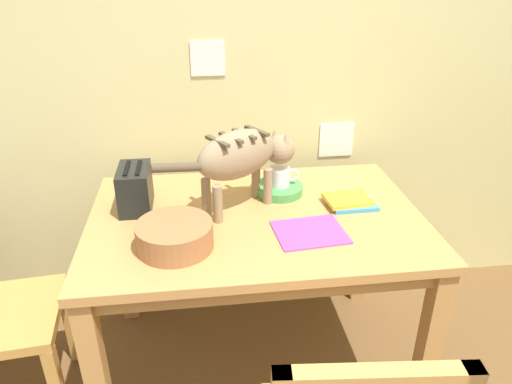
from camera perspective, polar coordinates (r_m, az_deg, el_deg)
wall_rear at (r=2.24m, az=0.47°, el=16.08°), size 5.21×0.11×2.50m
dining_table at (r=1.89m, az=-0.00°, el=-5.18°), size 1.29×0.86×0.75m
cat at (r=1.82m, az=-1.51°, el=4.35°), size 0.56×0.38×0.32m
saucer_bowl at (r=2.01m, az=2.77°, el=0.37°), size 0.20×0.20×0.04m
coffee_mug at (r=1.99m, az=2.90°, el=1.86°), size 0.13×0.09×0.08m
magazine at (r=1.74m, az=6.47°, el=-4.80°), size 0.27×0.23×0.01m
book_stack at (r=1.95m, az=11.22°, el=-1.13°), size 0.20×0.15×0.03m
wicker_basket at (r=1.65m, az=-9.73°, el=-5.13°), size 0.26×0.26×0.09m
toaster at (r=1.92m, az=-14.28°, el=0.43°), size 0.12×0.20×0.18m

